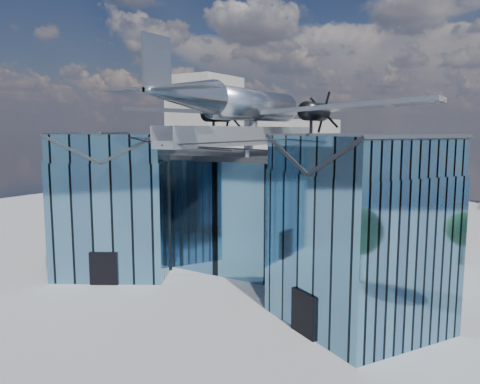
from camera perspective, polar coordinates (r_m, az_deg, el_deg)
The scene contains 5 objects.
ground_plane at distance 36.68m, azimuth -1.69°, elevation -11.58°, with size 120.00×120.00×0.00m, color gray.
museum at distance 40.15m, azimuth 2.89°, elevation -1.74°, with size 32.88×24.50×17.60m.
bg_towers at distance 81.31m, azimuth 19.43°, elevation 5.72°, with size 77.00×24.50×26.00m.
tree_plaza_w at distance 46.42m, azimuth -19.42°, elevation -3.07°, with size 4.48×4.48×5.63m.
tree_side_w at distance 62.14m, azimuth -20.78°, elevation -0.69°, with size 4.12×4.12×5.37m.
Camera 1 is at (19.24, -28.82, 12.03)m, focal length 35.00 mm.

